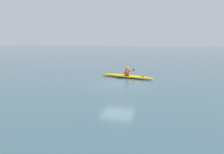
% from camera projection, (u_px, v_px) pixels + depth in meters
% --- Properties ---
extents(ground_plane, '(160.00, 160.00, 0.00)m').
position_uv_depth(ground_plane, '(118.00, 83.00, 15.08)').
color(ground_plane, '#334C56').
extents(kayak, '(4.94, 1.59, 0.27)m').
position_uv_depth(kayak, '(127.00, 76.00, 17.15)').
color(kayak, '#EAB214').
rests_on(kayak, ground).
extents(kayaker, '(0.64, 2.27, 0.74)m').
position_uv_depth(kayaker, '(128.00, 71.00, 17.02)').
color(kayaker, '#E04C14').
rests_on(kayaker, kayak).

